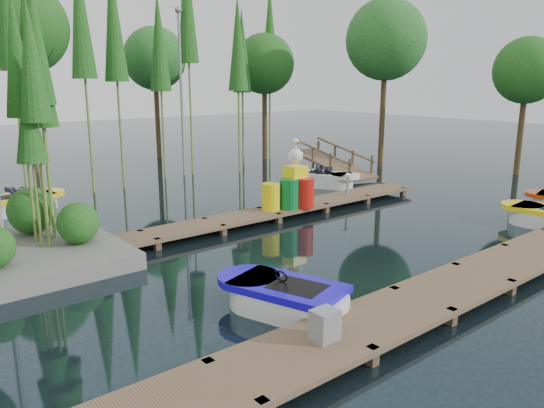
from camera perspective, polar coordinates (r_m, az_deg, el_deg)
ground_plane at (r=13.35m, az=-0.29°, el=-5.30°), size 90.00×90.00×0.00m
near_dock at (r=10.41m, az=15.81°, el=-10.00°), size 18.00×1.50×0.50m
far_dock at (r=15.77m, az=-3.22°, el=-1.51°), size 15.00×1.20×0.50m
tree_screen at (r=21.34m, az=-24.26°, el=17.20°), size 34.42×18.53×10.31m
lamp_rear at (r=24.02m, az=-9.78°, el=13.14°), size 0.30×0.30×7.25m
ramp at (r=23.84m, az=6.63°, el=4.38°), size 1.50×3.94×1.49m
boat_blue at (r=10.05m, az=1.41°, el=-10.17°), size 1.99×2.93×0.91m
boat_yellow_far at (r=19.16m, az=-25.39°, el=0.04°), size 2.82×1.52×1.35m
boat_white_far at (r=21.55m, az=5.79°, el=2.61°), size 2.25×2.89×1.25m
utility_cabinet at (r=8.46m, az=5.71°, el=-12.82°), size 0.41×0.34×0.50m
yellow_barrel at (r=16.31m, az=-0.12°, el=0.78°), size 0.56×0.56×0.84m
drum_cluster at (r=16.75m, az=2.70°, el=1.85°), size 1.25×1.15×2.16m
seagull_post at (r=18.63m, az=8.15°, el=2.57°), size 0.49×0.26×0.78m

